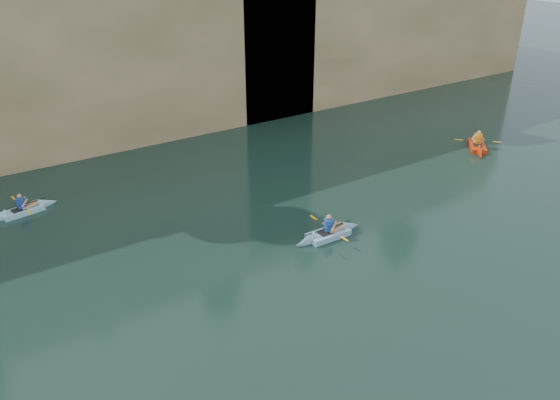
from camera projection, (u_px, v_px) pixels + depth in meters
cliff at (42, 18)px, 32.67m from camera, size 70.00×16.00×12.00m
cliff_slab_center at (115, 39)px, 28.25m from camera, size 24.00×2.40×11.40m
cliff_slab_east at (397, 21)px, 38.35m from camera, size 26.00×2.40×9.84m
sea_cave_center at (10, 139)px, 26.69m from camera, size 3.50×1.00×3.20m
sea_cave_east at (256, 85)px, 33.22m from camera, size 5.00×1.00×4.50m
kayaker_ltblue_near at (328, 233)px, 21.38m from camera, size 3.07×2.39×1.21m
kayaker_red_far at (477, 145)px, 29.93m from camera, size 2.83×2.97×1.24m
kayaker_ltblue_mid at (23, 210)px, 23.14m from camera, size 3.02×2.21×1.12m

